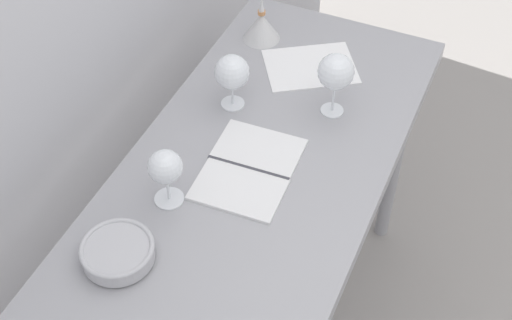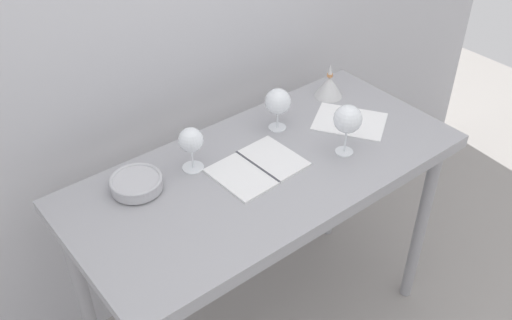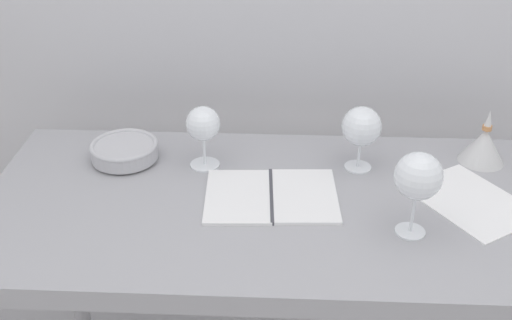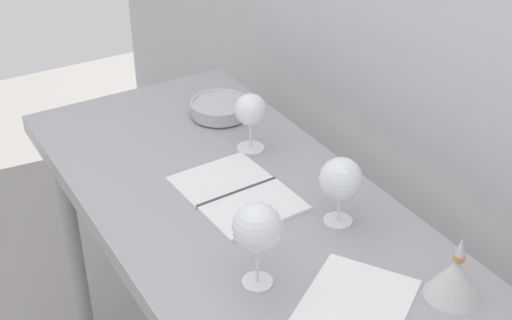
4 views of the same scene
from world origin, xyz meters
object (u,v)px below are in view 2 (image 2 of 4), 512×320
Objects in this scene: wine_glass_near_right at (348,120)px; open_notebook at (257,167)px; tasting_bowl at (136,183)px; wine_glass_far_right at (278,102)px; wine_glass_far_left at (191,141)px; tasting_sheet_upper at (350,121)px; decanter_funnel at (329,86)px.

wine_glass_near_right reaches higher than open_notebook.
wine_glass_near_right reaches higher than tasting_bowl.
wine_glass_far_right is 0.28m from open_notebook.
wine_glass_far_left reaches higher than open_notebook.
open_notebook is at bearing -145.86° from wine_glass_far_right.
wine_glass_far_left is 0.61× the size of tasting_sheet_upper.
wine_glass_near_right is 0.28m from wine_glass_far_right.
decanter_funnel is (0.70, 0.06, -0.07)m from wine_glass_far_left.
decanter_funnel is (0.91, 0.04, 0.02)m from tasting_bowl.
tasting_bowl is 0.91m from decanter_funnel.
open_notebook is 0.56m from decanter_funnel.
tasting_sheet_upper is 1.54× the size of tasting_bowl.
open_notebook reaches higher than tasting_sheet_upper.
wine_glass_far_left is at bearing 151.10° from wine_glass_near_right.
tasting_bowl is at bearing 154.87° from open_notebook.
wine_glass_far_right reaches higher than decanter_funnel.
wine_glass_far_right is 0.30m from tasting_sheet_upper.
wine_glass_far_left is 0.84× the size of wine_glass_near_right.
tasting_bowl is (-0.68, 0.28, -0.11)m from wine_glass_near_right.
wine_glass_far_left is 0.65m from tasting_sheet_upper.
tasting_bowl is at bearing 174.97° from wine_glass_far_left.
wine_glass_near_right is 0.61× the size of open_notebook.
wine_glass_near_right reaches higher than decanter_funnel.
wine_glass_near_right is at bearing -126.07° from decanter_funnel.
wine_glass_far_right is at bearing -1.15° from tasting_bowl.
wine_glass_far_right is 1.15× the size of decanter_funnel.
wine_glass_far_left is 0.93× the size of tasting_bowl.
wine_glass_far_right is at bearing -171.09° from decanter_funnel.
tasting_bowl is (-0.83, 0.15, 0.03)m from tasting_sheet_upper.
open_notebook is 1.19× the size of tasting_sheet_upper.
open_notebook is at bearing 147.43° from tasting_sheet_upper.
open_notebook is at bearing -38.88° from wine_glass_far_left.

